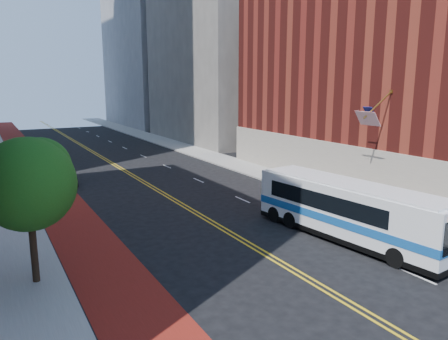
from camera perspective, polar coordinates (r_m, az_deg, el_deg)
ground at (r=21.52m, az=11.38°, el=-14.06°), size 160.00×160.00×0.00m
sidewalk_right at (r=51.88m, az=-0.06°, el=1.27°), size 4.00×140.00×0.15m
bus_lane_paint at (r=45.78m, az=-22.61°, el=-1.06°), size 3.60×140.00×0.01m
center_line_inner at (r=47.27m, az=-13.06°, el=-0.11°), size 0.14×140.00×0.01m
center_line_outer at (r=47.37m, az=-12.65°, el=-0.07°), size 0.14×140.00×0.01m
lane_dashes at (r=56.25m, az=-10.50°, el=1.80°), size 0.14×98.20×0.01m
brick_building at (r=43.86m, az=24.01°, el=12.76°), size 18.73×36.00×22.00m
midrise_right_near at (r=72.97m, az=0.63°, el=19.90°), size 18.00×26.00×40.00m
construction_barriers at (r=30.04m, az=21.23°, el=-5.84°), size 1.42×10.91×1.00m
street_tree at (r=21.14m, az=-24.14°, el=-1.24°), size 4.20×4.20×6.70m
transit_bus at (r=26.77m, az=15.74°, el=-5.02°), size 4.13×12.80×3.46m
car_a at (r=39.16m, az=-23.25°, el=-2.13°), size 2.71×4.10×1.30m
car_b at (r=42.08m, az=-19.73°, el=-0.94°), size 1.87×4.28×1.37m
car_c at (r=49.72m, az=-22.29°, el=0.77°), size 2.59×5.36×1.50m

